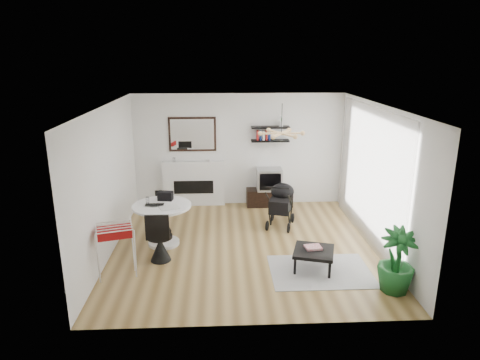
{
  "coord_description": "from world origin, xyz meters",
  "views": [
    {
      "loc": [
        -0.45,
        -7.55,
        3.58
      ],
      "look_at": [
        -0.07,
        0.4,
        1.22
      ],
      "focal_mm": 32.0,
      "sensor_mm": 36.0,
      "label": 1
    }
  ],
  "objects_px": {
    "drying_rack": "(116,250)",
    "potted_plant": "(397,261)",
    "fireplace": "(194,178)",
    "coffee_table": "(314,252)",
    "tv_console": "(269,197)",
    "stroller": "(281,206)",
    "crt_tv": "(269,179)",
    "dining_table": "(163,218)"
  },
  "relations": [
    {
      "from": "fireplace",
      "to": "dining_table",
      "type": "height_order",
      "value": "fireplace"
    },
    {
      "from": "coffee_table",
      "to": "potted_plant",
      "type": "bearing_deg",
      "value": -34.5
    },
    {
      "from": "coffee_table",
      "to": "stroller",
      "type": "bearing_deg",
      "value": 98.28
    },
    {
      "from": "fireplace",
      "to": "coffee_table",
      "type": "xyz_separation_m",
      "value": [
        2.23,
        -3.37,
        -0.37
      ]
    },
    {
      "from": "tv_console",
      "to": "stroller",
      "type": "distance_m",
      "value": 1.28
    },
    {
      "from": "drying_rack",
      "to": "potted_plant",
      "type": "height_order",
      "value": "potted_plant"
    },
    {
      "from": "fireplace",
      "to": "coffee_table",
      "type": "height_order",
      "value": "fireplace"
    },
    {
      "from": "stroller",
      "to": "coffee_table",
      "type": "xyz_separation_m",
      "value": [
        0.29,
        -1.98,
        -0.12
      ]
    },
    {
      "from": "dining_table",
      "to": "drying_rack",
      "type": "bearing_deg",
      "value": -116.08
    },
    {
      "from": "fireplace",
      "to": "tv_console",
      "type": "height_order",
      "value": "fireplace"
    },
    {
      "from": "crt_tv",
      "to": "dining_table",
      "type": "distance_m",
      "value": 3.12
    },
    {
      "from": "fireplace",
      "to": "stroller",
      "type": "bearing_deg",
      "value": -35.48
    },
    {
      "from": "crt_tv",
      "to": "drying_rack",
      "type": "xyz_separation_m",
      "value": [
        -2.9,
        -3.36,
        -0.19
      ]
    },
    {
      "from": "crt_tv",
      "to": "dining_table",
      "type": "relative_size",
      "value": 0.53
    },
    {
      "from": "tv_console",
      "to": "crt_tv",
      "type": "relative_size",
      "value": 1.87
    },
    {
      "from": "fireplace",
      "to": "stroller",
      "type": "height_order",
      "value": "fireplace"
    },
    {
      "from": "fireplace",
      "to": "tv_console",
      "type": "xyz_separation_m",
      "value": [
        1.84,
        -0.13,
        -0.48
      ]
    },
    {
      "from": "fireplace",
      "to": "stroller",
      "type": "relative_size",
      "value": 2.12
    },
    {
      "from": "fireplace",
      "to": "coffee_table",
      "type": "distance_m",
      "value": 4.06
    },
    {
      "from": "tv_console",
      "to": "coffee_table",
      "type": "bearing_deg",
      "value": -83.04
    },
    {
      "from": "crt_tv",
      "to": "stroller",
      "type": "bearing_deg",
      "value": -84.48
    },
    {
      "from": "fireplace",
      "to": "potted_plant",
      "type": "bearing_deg",
      "value": -51.01
    },
    {
      "from": "crt_tv",
      "to": "dining_table",
      "type": "height_order",
      "value": "crt_tv"
    },
    {
      "from": "tv_console",
      "to": "dining_table",
      "type": "distance_m",
      "value": 3.15
    },
    {
      "from": "tv_console",
      "to": "fireplace",
      "type": "bearing_deg",
      "value": 176.02
    },
    {
      "from": "potted_plant",
      "to": "drying_rack",
      "type": "bearing_deg",
      "value": 171.65
    },
    {
      "from": "crt_tv",
      "to": "stroller",
      "type": "relative_size",
      "value": 0.58
    },
    {
      "from": "fireplace",
      "to": "coffee_table",
      "type": "bearing_deg",
      "value": -56.47
    },
    {
      "from": "fireplace",
      "to": "tv_console",
      "type": "relative_size",
      "value": 1.94
    },
    {
      "from": "drying_rack",
      "to": "potted_plant",
      "type": "xyz_separation_m",
      "value": [
        4.43,
        -0.65,
        0.03
      ]
    },
    {
      "from": "dining_table",
      "to": "potted_plant",
      "type": "xyz_separation_m",
      "value": [
        3.82,
        -1.89,
        -0.02
      ]
    },
    {
      "from": "dining_table",
      "to": "stroller",
      "type": "distance_m",
      "value": 2.57
    },
    {
      "from": "fireplace",
      "to": "dining_table",
      "type": "xyz_separation_m",
      "value": [
        -0.47,
        -2.24,
        -0.15
      ]
    },
    {
      "from": "crt_tv",
      "to": "coffee_table",
      "type": "relative_size",
      "value": 0.72
    },
    {
      "from": "dining_table",
      "to": "stroller",
      "type": "bearing_deg",
      "value": 19.56
    },
    {
      "from": "crt_tv",
      "to": "potted_plant",
      "type": "relative_size",
      "value": 0.58
    },
    {
      "from": "tv_console",
      "to": "drying_rack",
      "type": "xyz_separation_m",
      "value": [
        -2.92,
        -3.36,
        0.28
      ]
    },
    {
      "from": "fireplace",
      "to": "stroller",
      "type": "distance_m",
      "value": 2.4
    },
    {
      "from": "tv_console",
      "to": "stroller",
      "type": "xyz_separation_m",
      "value": [
        0.11,
        -1.26,
        0.23
      ]
    },
    {
      "from": "stroller",
      "to": "crt_tv",
      "type": "bearing_deg",
      "value": 113.33
    },
    {
      "from": "coffee_table",
      "to": "potted_plant",
      "type": "relative_size",
      "value": 0.8
    },
    {
      "from": "stroller",
      "to": "potted_plant",
      "type": "bearing_deg",
      "value": -45.14
    }
  ]
}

